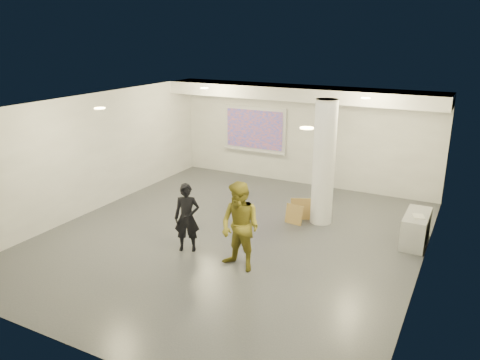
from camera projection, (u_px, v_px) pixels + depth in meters
The scene contains 19 objects.
floor at pixel (232, 237), 10.61m from camera, with size 8.00×9.00×0.01m, color #3A3D42.
ceiling at pixel (231, 105), 9.71m from camera, with size 8.00×9.00×0.01m, color white.
wall_back at pixel (304, 135), 13.96m from camera, with size 8.00×0.01×3.00m, color silver.
wall_front at pixel (73, 259), 6.36m from camera, with size 8.00×0.01×3.00m, color silver.
wall_left at pixel (94, 153), 11.93m from camera, with size 0.01×9.00×3.00m, color silver.
wall_right at pixel (427, 204), 8.39m from camera, with size 0.01×9.00×3.00m, color silver.
soffit_band at pixel (299, 93), 13.10m from camera, with size 8.00×1.10×0.36m, color silver.
downlight_nw at pixel (204, 88), 12.80m from camera, with size 0.22×0.22×0.02m, color #F0D386.
downlight_ne at pixel (366, 98), 10.85m from camera, with size 0.22×0.22×0.02m, color #F0D386.
downlight_sw at pixel (100, 108), 9.42m from camera, with size 0.22×0.22×0.02m, color #F0D386.
downlight_se at pixel (307, 128), 7.47m from camera, with size 0.22×0.22×0.02m, color #F0D386.
column at pixel (324, 163), 11.02m from camera, with size 0.52×0.52×3.00m, color white.
projection_screen at pixel (255, 130), 14.62m from camera, with size 2.10×0.13×1.42m.
credenza at pixel (416, 229), 10.20m from camera, with size 0.49×1.18×0.69m, color #94979A.
papers_stack at pixel (419, 216), 9.95m from camera, with size 0.23×0.29×0.02m, color silver.
cardboard_back at pixel (301, 209), 11.56m from camera, with size 0.49×0.04×0.54m, color olive.
cardboard_front at pixel (294, 214), 11.28m from camera, with size 0.44×0.04×0.48m, color olive.
woman at pixel (187, 218), 9.78m from camera, with size 0.54×0.35×1.47m, color black.
man at pixel (240, 227), 8.95m from camera, with size 0.86×0.67×1.77m, color olive.
Camera 1 is at (4.67, -8.53, 4.45)m, focal length 35.00 mm.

